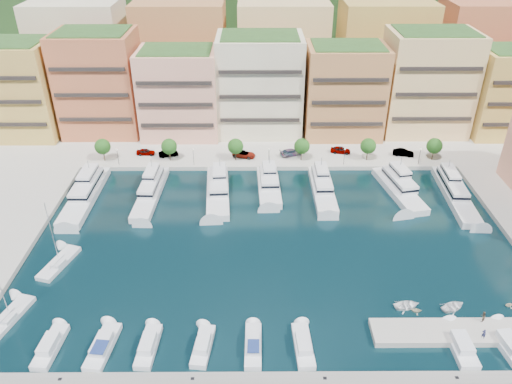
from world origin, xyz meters
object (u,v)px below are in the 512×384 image
Objects in this scene: yacht_2 at (218,189)px; cruiser_2 at (148,347)px; tree_5 at (434,146)px; car_2 at (244,154)px; lamppost_1 at (193,154)px; yacht_0 at (86,192)px; tree_0 at (103,147)px; cruiser_9 at (508,345)px; lamppost_4 at (420,154)px; yacht_6 at (454,191)px; cruiser_1 at (103,347)px; cruiser_4 at (253,346)px; yacht_5 at (398,187)px; tender_1 at (416,310)px; car_5 at (403,153)px; tree_4 at (368,146)px; tender_2 at (453,307)px; lamppost_0 at (117,154)px; lamppost_3 at (345,154)px; lamppost_2 at (269,154)px; sailboat_0 at (9,318)px; person_1 at (483,317)px; tree_3 at (302,146)px; cruiser_0 at (50,347)px; car_4 at (340,150)px; cruiser_3 at (203,346)px; tree_2 at (236,146)px; sailboat_1 at (59,264)px; car_3 at (291,152)px; person_0 at (484,334)px; cruiser_5 at (303,346)px; car_0 at (146,152)px; yacht_4 at (322,187)px; car_1 at (168,153)px; tender_0 at (407,305)px; tree_1 at (169,146)px.

cruiser_2 is (-7.44, -44.04, -0.66)m from yacht_2.
tree_5 is 0.99× the size of car_2.
yacht_0 is at bearing -149.61° from lamppost_1.
tree_0 reaches higher than cruiser_9.
lamppost_4 is 0.18× the size of yacht_0.
tree_5 reaches higher than yacht_6.
cruiser_4 is (21.82, 0.01, 0.00)m from cruiser_1.
yacht_5 is 0.83× the size of yacht_6.
car_5 is at bearing -5.01° from tender_1.
tree_4 is 50.38m from tender_2.
lamppost_3 is (54.00, 0.00, 0.00)m from lamppost_0.
tree_0 reaches higher than lamppost_0.
sailboat_0 reaches higher than lamppost_2.
person_1 is (-8.95, -53.73, -2.81)m from tree_5.
yacht_0 is 0.99× the size of yacht_6.
car_5 is at bearing 5.11° from tree_3.
cruiser_0 is 80.47m from car_4.
tender_2 is (6.08, 0.75, -0.02)m from tender_1.
cruiser_3 is at bearing 157.78° from car_5.
tree_2 is 0.24× the size of yacht_6.
car_4 reaches higher than car_2.
lamppost_1 is 41.94m from sailboat_1.
lamppost_4 is at bearing -8.87° from tender_1.
tender_1 is at bearing 72.86° from tender_2.
cruiser_0 is 1.46× the size of car_3.
yacht_6 reaches higher than person_0.
cruiser_9 is at bearing -38.39° from tree_0.
cruiser_5 is at bearing -71.16° from yacht_2.
lamppost_0 is at bearing 107.18° from car_4.
car_0 is at bearing 62.32° from yacht_0.
car_5 is (41.51, 2.28, -2.90)m from tree_2.
lamppost_3 reaches higher than cruiser_4.
tender_2 is (46.12, -47.73, -3.40)m from lamppost_1.
tree_5 is 54.54m from person_1.
yacht_5 is 11.75× the size of tender_1.
cruiser_2 is at bearing -124.31° from yacht_4.
yacht_5 is at bearing -43.94° from person_0.
tree_5 is 87.57m from sailboat_1.
lamppost_0 is 0.47× the size of cruiser_1.
tree_2 is 59.26m from cruiser_2.
person_1 reaches higher than cruiser_0.
person_1 is (-9.08, -38.33, 0.72)m from yacht_6.
tree_4 is at bearing -108.25° from car_1.
car_5 is (12.69, 51.99, 1.41)m from tender_0.
cruiser_4 is (4.25, -58.11, -4.17)m from tree_2.
car_3 is at bearing 5.11° from tree_1.
person_0 is at bearing -103.79° from yacht_6.
cruiser_3 is at bearing 179.80° from cruiser_4.
cruiser_0 is 5.13× the size of person_0.
cruiser_1 is at bearing 149.85° from car_5.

